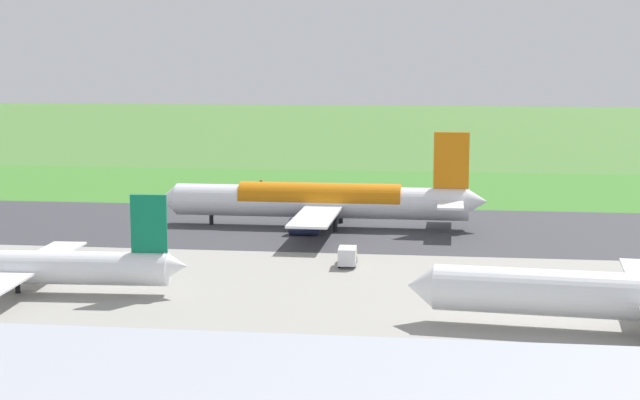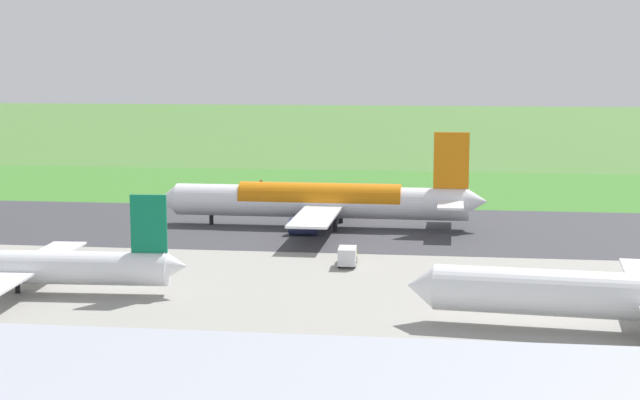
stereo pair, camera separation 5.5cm
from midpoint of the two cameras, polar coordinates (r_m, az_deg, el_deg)
name	(u,v)px [view 1 (the left image)]	position (r m, az deg, el deg)	size (l,w,h in m)	color
ground_plane	(248,226)	(159.21, -4.30, -1.52)	(800.00, 800.00, 0.00)	#477233
runway_asphalt	(248,225)	(159.21, -4.30, -1.51)	(600.00, 41.96, 0.06)	#38383D
apron_concrete	(156,305)	(110.03, -9.75, -6.15)	(440.00, 110.00, 0.05)	gray
grass_verge_foreground	(286,192)	(197.42, -2.02, 0.45)	(600.00, 80.00, 0.04)	#3C782B
airliner_main	(322,201)	(156.51, 0.13, -0.06)	(53.99, 44.05, 15.88)	white
airliner_parked_mid	(19,266)	(118.47, -17.46, -3.77)	(40.86, 33.41, 11.93)	white
service_truck_fuel	(348,256)	(128.02, 1.64, -3.33)	(2.49, 5.88, 2.65)	gold
no_stopping_sign	(261,185)	(199.82, -3.53, 0.92)	(0.60, 0.10, 2.23)	slate
traffic_cone_orange	(226,193)	(195.90, -5.58, 0.43)	(0.40, 0.40, 0.55)	orange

